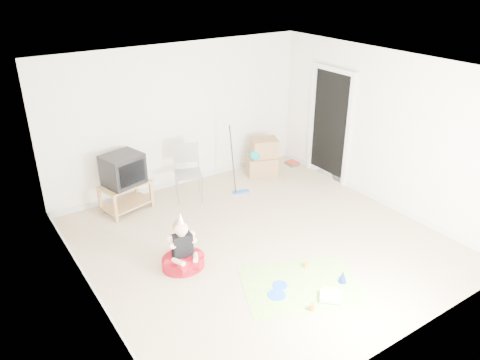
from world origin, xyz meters
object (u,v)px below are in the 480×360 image
folding_chair (188,174)px  birthday_cake (331,297)px  crt_tv (123,170)px  cardboard_boxes (263,158)px  tv_stand (126,195)px  seated_woman (183,256)px

folding_chair → birthday_cake: (0.18, -3.40, -0.45)m
crt_tv → cardboard_boxes: bearing=-16.9°
tv_stand → folding_chair: bearing=-12.1°
cardboard_boxes → folding_chair: bearing=-175.2°
seated_woman → birthday_cake: bearing=-53.4°
crt_tv → seated_woman: size_ratio=0.70×
seated_woman → cardboard_boxes: bearing=34.7°
tv_stand → crt_tv: 0.46m
folding_chair → birthday_cake: size_ratio=2.96×
cardboard_boxes → seated_woman: bearing=-145.3°
cardboard_boxes → birthday_cake: bearing=-113.5°
tv_stand → cardboard_boxes: 2.78m
tv_stand → folding_chair: size_ratio=0.88×
crt_tv → seated_woman: 2.07m
crt_tv → cardboard_boxes: crt_tv is taller
cardboard_boxes → birthday_cake: cardboard_boxes is taller
cardboard_boxes → birthday_cake: 3.87m
folding_chair → seated_woman: (-1.04, -1.76, -0.30)m
tv_stand → folding_chair: (1.07, -0.23, 0.20)m
seated_woman → tv_stand: bearing=90.9°
tv_stand → birthday_cake: 3.84m
folding_chair → seated_woman: bearing=-120.5°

